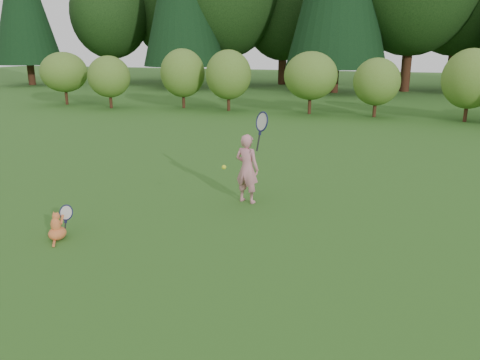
% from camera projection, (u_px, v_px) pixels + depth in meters
% --- Properties ---
extents(ground, '(100.00, 100.00, 0.00)m').
position_uv_depth(ground, '(211.00, 236.00, 7.23)').
color(ground, '#224B15').
rests_on(ground, ground).
extents(shrub_row, '(28.00, 3.00, 2.80)m').
position_uv_depth(shrub_row, '(338.00, 83.00, 18.61)').
color(shrub_row, '#526B21').
rests_on(shrub_row, ground).
extents(child, '(0.76, 0.52, 1.93)m').
position_uv_depth(child, '(248.00, 167.00, 8.60)').
color(child, '#CF7C8A').
rests_on(child, ground).
extents(cat, '(0.37, 0.65, 0.57)m').
position_uv_depth(cat, '(57.00, 225.00, 7.06)').
color(cat, '#D75729').
rests_on(cat, ground).
extents(tennis_ball, '(0.07, 0.07, 0.07)m').
position_uv_depth(tennis_ball, '(224.00, 167.00, 7.26)').
color(tennis_ball, '#B6C417').
rests_on(tennis_ball, ground).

